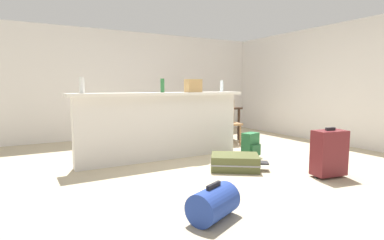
{
  "coord_description": "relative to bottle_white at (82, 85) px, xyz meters",
  "views": [
    {
      "loc": [
        -2.76,
        -4.12,
        1.21
      ],
      "look_at": [
        -0.13,
        0.49,
        0.62
      ],
      "focal_mm": 28.48,
      "sensor_mm": 36.0,
      "label": 1
    }
  ],
  "objects": [
    {
      "name": "ground_plane",
      "position": [
        1.96,
        -0.46,
        -1.25
      ],
      "size": [
        13.0,
        13.0,
        0.05
      ],
      "primitive_type": "cube",
      "color": "#BCAD8E"
    },
    {
      "name": "wall_back",
      "position": [
        1.96,
        2.59,
        0.02
      ],
      "size": [
        6.6,
        0.1,
        2.5
      ],
      "primitive_type": "cube",
      "color": "silver",
      "rests_on": "ground_plane"
    },
    {
      "name": "wall_right",
      "position": [
        5.01,
        -0.16,
        0.02
      ],
      "size": [
        0.1,
        6.0,
        2.5
      ],
      "primitive_type": "cube",
      "color": "silver",
      "rests_on": "ground_plane"
    },
    {
      "name": "partition_half_wall",
      "position": [
        1.25,
        0.0,
        -0.69
      ],
      "size": [
        2.8,
        0.2,
        1.06
      ],
      "primitive_type": "cube",
      "color": "silver",
      "rests_on": "ground_plane"
    },
    {
      "name": "bar_countertop",
      "position": [
        1.25,
        0.0,
        -0.14
      ],
      "size": [
        2.96,
        0.4,
        0.05
      ],
      "primitive_type": "cube",
      "color": "white",
      "rests_on": "partition_half_wall"
    },
    {
      "name": "bottle_white",
      "position": [
        0.0,
        0.0,
        0.0
      ],
      "size": [
        0.07,
        0.07,
        0.23
      ],
      "primitive_type": "cylinder",
      "color": "silver",
      "rests_on": "bar_countertop"
    },
    {
      "name": "bottle_green",
      "position": [
        1.25,
        -0.01,
        -0.0
      ],
      "size": [
        0.07,
        0.07,
        0.23
      ],
      "primitive_type": "cylinder",
      "color": "#2D6B38",
      "rests_on": "bar_countertop"
    },
    {
      "name": "bottle_clear",
      "position": [
        2.5,
        0.09,
        -0.01
      ],
      "size": [
        0.06,
        0.06,
        0.21
      ],
      "primitive_type": "cylinder",
      "color": "silver",
      "rests_on": "bar_countertop"
    },
    {
      "name": "grocery_bag",
      "position": [
        1.81,
        -0.05,
        -0.0
      ],
      "size": [
        0.26,
        0.18,
        0.22
      ],
      "primitive_type": "cube",
      "color": "tan",
      "rests_on": "bar_countertop"
    },
    {
      "name": "dining_table",
      "position": [
        3.01,
        1.17,
        -0.58
      ],
      "size": [
        1.1,
        0.8,
        0.74
      ],
      "color": "#332319",
      "rests_on": "ground_plane"
    },
    {
      "name": "dining_chair_near_partition",
      "position": [
        3.02,
        0.59,
        -0.71
      ],
      "size": [
        0.44,
        0.44,
        0.93
      ],
      "color": "#9E754C",
      "rests_on": "ground_plane"
    },
    {
      "name": "dining_chair_far_side",
      "position": [
        3.02,
        1.71,
        -0.71
      ],
      "size": [
        0.45,
        0.45,
        0.93
      ],
      "color": "#9E754C",
      "rests_on": "ground_plane"
    },
    {
      "name": "suitcase_flat_olive",
      "position": [
        1.9,
        -1.11,
        -1.12
      ],
      "size": [
        0.87,
        0.8,
        0.22
      ],
      "color": "#51562D",
      "rests_on": "ground_plane"
    },
    {
      "name": "suitcase_upright_maroon",
      "position": [
        2.77,
        -2.02,
        -0.9
      ],
      "size": [
        0.47,
        0.31,
        0.67
      ],
      "color": "maroon",
      "rests_on": "ground_plane"
    },
    {
      "name": "duffel_bag_blue",
      "position": [
        0.69,
        -2.36,
        -1.07
      ],
      "size": [
        0.56,
        0.47,
        0.34
      ],
      "color": "#233D93",
      "rests_on": "ground_plane"
    },
    {
      "name": "backpack_green",
      "position": [
        2.62,
        -0.62,
        -1.02
      ],
      "size": [
        0.31,
        0.29,
        0.42
      ],
      "color": "#286B3D",
      "rests_on": "ground_plane"
    }
  ]
}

